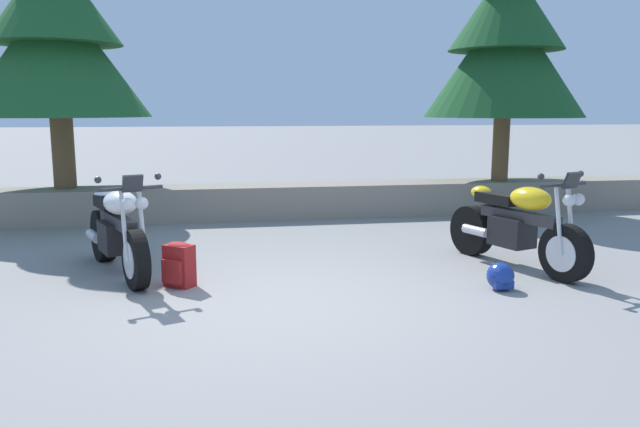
{
  "coord_description": "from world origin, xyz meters",
  "views": [
    {
      "loc": [
        -0.67,
        -5.68,
        1.83
      ],
      "look_at": [
        0.51,
        1.2,
        0.65
      ],
      "focal_mm": 35.12,
      "sensor_mm": 36.0,
      "label": 1
    }
  ],
  "objects": [
    {
      "name": "ground_plane",
      "position": [
        0.0,
        0.0,
        0.0
      ],
      "size": [
        120.0,
        120.0,
        0.0
      ],
      "primitive_type": "plane",
      "color": "gray"
    },
    {
      "name": "stone_wall",
      "position": [
        0.0,
        4.8,
        0.28
      ],
      "size": [
        36.0,
        0.8,
        0.55
      ],
      "primitive_type": "cube",
      "color": "gray",
      "rests_on": "ground"
    },
    {
      "name": "motorcycle_white_near_left",
      "position": [
        -1.73,
        1.38,
        0.49
      ],
      "size": [
        1.01,
        1.97,
        1.18
      ],
      "color": "black",
      "rests_on": "ground"
    },
    {
      "name": "motorcycle_yellow_centre",
      "position": [
        2.77,
        0.9,
        0.49
      ],
      "size": [
        0.95,
        2.0,
        1.18
      ],
      "color": "black",
      "rests_on": "ground"
    },
    {
      "name": "rider_backpack",
      "position": [
        -1.04,
        0.76,
        0.24
      ],
      "size": [
        0.35,
        0.35,
        0.47
      ],
      "color": "#A31E1E",
      "rests_on": "ground"
    },
    {
      "name": "rider_helmet",
      "position": [
        2.19,
        0.08,
        0.14
      ],
      "size": [
        0.28,
        0.28,
        0.28
      ],
      "color": "navy",
      "rests_on": "ground"
    },
    {
      "name": "pine_tree_far_left",
      "position": [
        -3.03,
        4.94,
        3.01
      ],
      "size": [
        2.83,
        2.83,
        4.29
      ],
      "color": "brown",
      "rests_on": "stone_wall"
    },
    {
      "name": "pine_tree_mid_left",
      "position": [
        4.37,
        4.71,
        3.01
      ],
      "size": [
        2.73,
        2.73,
        4.31
      ],
      "color": "brown",
      "rests_on": "stone_wall"
    }
  ]
}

